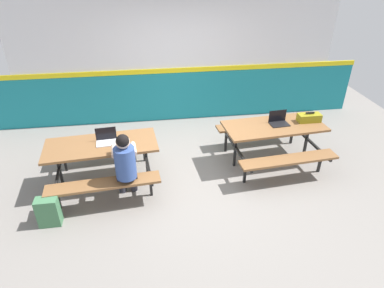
% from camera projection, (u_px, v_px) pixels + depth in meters
% --- Properties ---
extents(ground_plane, '(10.00, 10.00, 0.02)m').
position_uv_depth(ground_plane, '(193.00, 175.00, 5.77)').
color(ground_plane, gray).
extents(accent_backdrop, '(8.00, 0.14, 2.60)m').
position_uv_depth(accent_backdrop, '(178.00, 65.00, 7.07)').
color(accent_backdrop, teal).
rests_on(accent_backdrop, ground).
extents(picnic_table_left, '(1.79, 1.69, 0.74)m').
position_uv_depth(picnic_table_left, '(102.00, 153.00, 5.29)').
color(picnic_table_left, brown).
rests_on(picnic_table_left, ground).
extents(picnic_table_right, '(1.79, 1.69, 0.74)m').
position_uv_depth(picnic_table_right, '(273.00, 134.00, 5.85)').
color(picnic_table_right, brown).
rests_on(picnic_table_right, ground).
extents(student_nearer, '(0.38, 0.53, 1.21)m').
position_uv_depth(student_nearer, '(125.00, 162.00, 4.82)').
color(student_nearer, '#2D2D38').
rests_on(student_nearer, ground).
extents(laptop_silver, '(0.34, 0.25, 0.22)m').
position_uv_depth(laptop_silver, '(106.00, 140.00, 5.23)').
color(laptop_silver, silver).
rests_on(laptop_silver, picnic_table_left).
extents(laptop_dark, '(0.34, 0.25, 0.22)m').
position_uv_depth(laptop_dark, '(279.00, 121.00, 5.79)').
color(laptop_dark, black).
rests_on(laptop_dark, picnic_table_right).
extents(toolbox_grey, '(0.40, 0.18, 0.18)m').
position_uv_depth(toolbox_grey, '(309.00, 118.00, 5.85)').
color(toolbox_grey, olive).
rests_on(toolbox_grey, picnic_table_right).
extents(backpack_dark, '(0.30, 0.22, 0.44)m').
position_uv_depth(backpack_dark, '(49.00, 212.00, 4.64)').
color(backpack_dark, '#3F724C').
rests_on(backpack_dark, ground).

